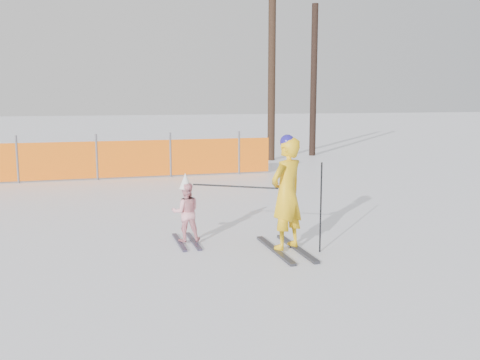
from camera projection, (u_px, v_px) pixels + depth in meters
name	position (u px, v px, depth m)	size (l,w,h in m)	color
ground	(250.00, 254.00, 7.69)	(120.00, 120.00, 0.00)	white
adult	(287.00, 194.00, 7.72)	(0.71, 1.47, 1.71)	black
child	(186.00, 211.00, 8.20)	(0.46, 1.01, 1.09)	black
ski_poles	(277.00, 197.00, 7.80)	(1.69, 0.98, 1.31)	black
tree_trunks	(291.00, 77.00, 19.32)	(2.29, 1.26, 6.08)	#312015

